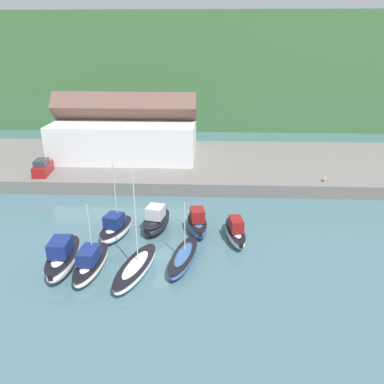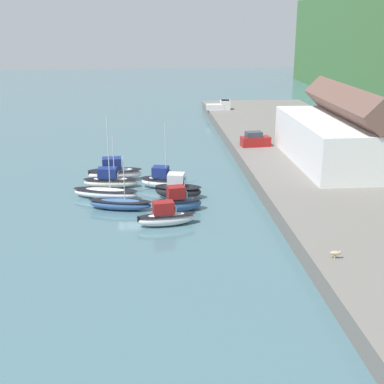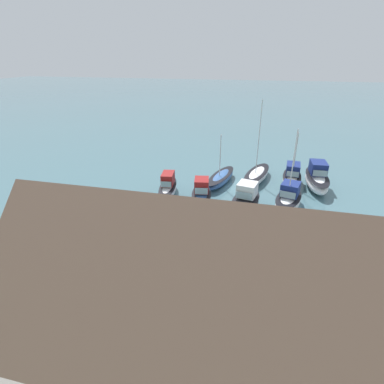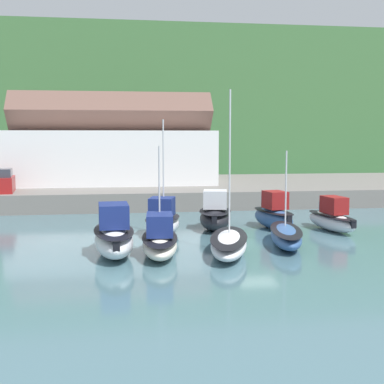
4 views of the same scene
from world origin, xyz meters
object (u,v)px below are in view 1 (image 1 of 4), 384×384
Objects in this scene: moored_boat_0 at (116,228)px; parked_car_1 at (43,168)px; moored_boat_5 at (91,263)px; moored_boat_1 at (157,221)px; moored_boat_2 at (197,223)px; moored_boat_4 at (63,257)px; moored_boat_6 at (136,268)px; moored_boat_7 at (183,258)px; moored_boat_3 at (235,232)px; dog_on_quay at (325,178)px.

parked_car_1 is (-13.27, 13.94, 1.66)m from moored_boat_0.
moored_boat_5 reaches higher than parked_car_1.
moored_boat_1 is 4.35m from moored_boat_2.
moored_boat_5 is (2.61, -0.42, -0.24)m from moored_boat_4.
moored_boat_6 is at bearing -8.60° from moored_boat_4.
moored_boat_7 reaches higher than moored_boat_4.
moored_boat_0 is 8.71m from moored_boat_7.
moored_boat_5 is (-4.74, -7.94, -0.19)m from moored_boat_1.
moored_boat_2 is at bearing 92.67° from moored_boat_7.
moored_boat_3 is 0.88× the size of moored_boat_4.
moored_boat_6 is (3.25, -6.59, -0.33)m from moored_boat_0.
moored_boat_5 is at bearing -11.72° from moored_boat_4.
moored_boat_3 is (3.92, -1.45, -0.12)m from moored_boat_2.
moored_boat_3 is at bearing 30.01° from moored_boat_5.
parked_car_1 is 4.94× the size of dog_on_quay.
moored_boat_3 is 0.64× the size of moored_boat_6.
moored_boat_5 is 0.94× the size of moored_boat_7.
moored_boat_6 is 1.33× the size of moored_boat_7.
moored_boat_0 is 1.82× the size of parked_car_1.
moored_boat_0 reaches higher than moored_boat_5.
moored_boat_3 is at bearing -0.13° from moored_boat_1.
moored_boat_7 is (-1.06, -6.12, -0.39)m from moored_boat_2.
moored_boat_0 reaches higher than moored_boat_7.
parked_car_1 reaches higher than moored_boat_3.
dog_on_quay is (12.37, 12.79, 1.26)m from moored_boat_3.
moored_boat_3 is 14.41m from moored_boat_5.
moored_boat_5 is at bearing -64.27° from parked_car_1.
moored_boat_4 reaches higher than moored_boat_3.
moored_boat_4 is at bearing 175.25° from moored_boat_5.
moored_boat_6 reaches higher than moored_boat_0.
moored_boat_5 is 4.00m from moored_boat_6.
moored_boat_0 is 19.32m from parked_car_1.
moored_boat_4 is at bearing -167.76° from moored_boat_3.
moored_boat_1 is 0.83× the size of moored_boat_4.
moored_boat_2 is (8.35, 1.35, 0.06)m from moored_boat_0.
moored_boat_5 is 23.88m from parked_car_1.
moored_boat_7 is at bearing -145.01° from moored_boat_3.
moored_boat_4 is at bearing -161.42° from moored_boat_7.
dog_on_quay is (21.39, 19.29, 1.53)m from moored_boat_6.
moored_boat_0 reaches higher than parked_car_1.
moored_boat_1 is 1.05× the size of moored_boat_2.
moored_boat_1 is 8.44m from moored_boat_3.
parked_car_1 reaches higher than moored_boat_2.
moored_boat_6 is 10.72× the size of dog_on_quay.
moored_boat_2 is 0.79× the size of moored_boat_4.
parked_car_1 is (-20.56, 18.70, 1.99)m from moored_boat_7.
moored_boat_5 is 8.17m from moored_boat_7.
dog_on_quay is (17.36, 17.46, 1.53)m from moored_boat_7.
moored_boat_6 is at bearing 0.43° from moored_boat_5.
moored_boat_1 is 7.20m from moored_boat_7.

